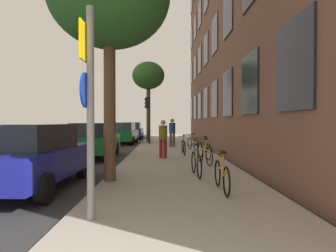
% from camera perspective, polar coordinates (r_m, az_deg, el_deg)
% --- Properties ---
extents(ground_plane, '(41.80, 41.80, 0.00)m').
position_cam_1_polar(ground_plane, '(16.28, -11.77, -5.12)').
color(ground_plane, '#332D28').
extents(road_asphalt, '(7.00, 38.00, 0.01)m').
position_cam_1_polar(road_asphalt, '(16.79, -18.85, -4.94)').
color(road_asphalt, '#2D2D30').
rests_on(road_asphalt, ground).
extents(sidewalk, '(4.20, 38.00, 0.12)m').
position_cam_1_polar(sidewalk, '(15.99, 0.69, -4.99)').
color(sidewalk, '#9E9389').
rests_on(sidewalk, ground).
extents(sign_post, '(0.15, 0.60, 3.41)m').
position_cam_1_polar(sign_post, '(4.76, -15.48, 5.15)').
color(sign_post, gray).
rests_on(sign_post, sidewalk).
extents(traffic_light, '(0.43, 0.24, 3.37)m').
position_cam_1_polar(traffic_light, '(20.61, -4.03, 2.94)').
color(traffic_light, black).
rests_on(traffic_light, sidewalk).
extents(tree_far, '(2.53, 2.53, 6.29)m').
position_cam_1_polar(tree_far, '(22.88, -3.93, 9.79)').
color(tree_far, brown).
rests_on(tree_far, sidewalk).
extents(bicycle_0, '(0.42, 1.63, 0.93)m').
position_cam_1_polar(bicycle_0, '(6.66, 10.67, -9.64)').
color(bicycle_0, black).
rests_on(bicycle_0, sidewalk).
extents(bicycle_1, '(0.42, 1.62, 0.96)m').
position_cam_1_polar(bicycle_1, '(8.40, 5.67, -7.35)').
color(bicycle_1, black).
rests_on(bicycle_1, sidewalk).
extents(bicycle_2, '(0.49, 1.68, 0.98)m').
position_cam_1_polar(bicycle_2, '(10.74, 7.32, -5.50)').
color(bicycle_2, black).
rests_on(bicycle_2, sidewalk).
extents(bicycle_3, '(0.48, 1.70, 0.98)m').
position_cam_1_polar(bicycle_3, '(12.22, 7.23, -4.72)').
color(bicycle_3, black).
rests_on(bicycle_3, sidewalk).
extents(bicycle_4, '(0.42, 1.67, 0.95)m').
position_cam_1_polar(bicycle_4, '(13.75, 3.11, -4.14)').
color(bicycle_4, black).
rests_on(bicycle_4, sidewalk).
extents(bicycle_5, '(0.55, 1.64, 0.96)m').
position_cam_1_polar(bicycle_5, '(16.01, 4.95, -3.43)').
color(bicycle_5, black).
rests_on(bicycle_5, sidewalk).
extents(pedestrian_0, '(0.40, 0.40, 1.65)m').
position_cam_1_polar(pedestrian_0, '(12.35, -0.99, -2.05)').
color(pedestrian_0, maroon).
rests_on(pedestrian_0, sidewalk).
extents(pedestrian_1, '(0.43, 0.43, 1.76)m').
position_cam_1_polar(pedestrian_1, '(17.89, 0.85, -0.94)').
color(pedestrian_1, '#4C4742').
rests_on(pedestrian_1, sidewalk).
extents(car_0, '(1.94, 4.31, 1.62)m').
position_cam_1_polar(car_0, '(7.88, -25.24, -5.41)').
color(car_0, navy).
rests_on(car_0, road_asphalt).
extents(car_1, '(1.87, 4.08, 1.62)m').
position_cam_1_polar(car_1, '(13.80, -14.62, -2.69)').
color(car_1, '#19662D').
rests_on(car_1, road_asphalt).
extents(car_2, '(1.84, 4.30, 1.62)m').
position_cam_1_polar(car_2, '(22.10, -8.76, -1.35)').
color(car_2, '#19662D').
rests_on(car_2, road_asphalt).
extents(car_3, '(1.95, 3.95, 1.62)m').
position_cam_1_polar(car_3, '(28.17, -7.10, -0.87)').
color(car_3, navy).
rests_on(car_3, road_asphalt).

